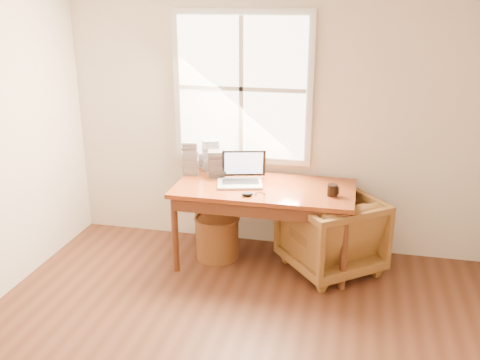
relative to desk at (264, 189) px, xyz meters
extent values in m
cube|color=beige|center=(0.00, 0.46, 0.57)|extent=(4.00, 0.02, 2.60)
cube|color=silver|center=(-0.30, 0.42, 0.82)|extent=(1.32, 0.05, 1.42)
cube|color=white|center=(-0.30, 0.39, 0.82)|extent=(1.20, 0.02, 1.30)
cube|color=silver|center=(-0.30, 0.38, 0.82)|extent=(0.04, 0.02, 1.30)
cube|color=silver|center=(-0.30, 0.38, 0.82)|extent=(1.20, 0.02, 0.04)
cube|color=brown|center=(0.00, 0.00, 0.00)|extent=(1.60, 0.80, 0.04)
imported|color=brown|center=(0.61, 0.00, -0.38)|extent=(1.07, 1.08, 0.71)
cylinder|color=brown|center=(-0.44, 0.00, -0.53)|extent=(0.48, 0.48, 0.40)
ellipsoid|color=black|center=(-0.10, -0.27, 0.04)|extent=(0.12, 0.10, 0.03)
cylinder|color=black|center=(0.60, -0.10, 0.07)|extent=(0.10, 0.10, 0.10)
cube|color=silver|center=(-0.59, 0.34, 0.17)|extent=(0.19, 0.18, 0.31)
cube|color=#292A2E|center=(-0.49, 0.18, 0.14)|extent=(0.19, 0.18, 0.25)
cube|color=#A6A8B4|center=(-0.75, 0.19, 0.18)|extent=(0.17, 0.16, 0.32)
cube|color=#B8BEC5|center=(-0.41, 0.36, 0.10)|extent=(0.15, 0.14, 0.16)
camera|label=1|loc=(0.79, -4.43, 1.63)|focal=40.00mm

